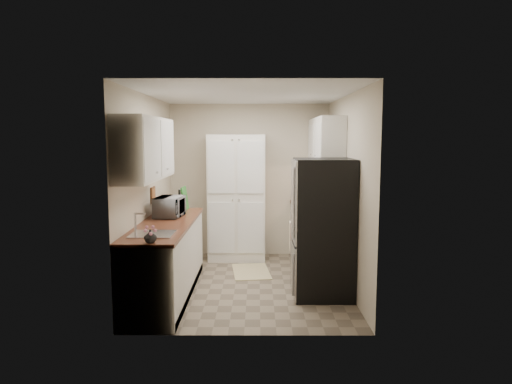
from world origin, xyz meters
TOP-DOWN VIEW (x-y plane):
  - ground at (0.00, 0.00)m, footprint 3.20×3.20m
  - room_shell at (-0.02, -0.01)m, footprint 2.64×3.24m
  - pantry_cabinet at (-0.20, 1.32)m, footprint 0.90×0.55m
  - base_cabinet_left at (-0.99, -0.43)m, footprint 0.60×2.30m
  - countertop_left at (-0.99, -0.43)m, footprint 0.63×2.33m
  - base_cabinet_right at (0.99, 1.19)m, footprint 0.60×0.80m
  - countertop_right at (0.99, 1.19)m, footprint 0.63×0.83m
  - electric_range at (0.97, 0.39)m, footprint 0.71×0.78m
  - refrigerator at (0.94, -0.41)m, footprint 0.70×0.72m
  - microwave at (-1.02, -0.03)m, footprint 0.37×0.51m
  - wine_bottle at (-0.97, 0.43)m, footprint 0.07×0.07m
  - flower_vase at (-0.92, -1.52)m, footprint 0.14×0.14m
  - cutting_board at (-0.91, 0.57)m, footprint 0.03×0.27m
  - toaster_oven at (0.94, 1.34)m, footprint 0.43×0.49m
  - fruit_basket at (0.94, 1.31)m, footprint 0.28×0.28m
  - kitchen_mat at (0.04, 0.56)m, footprint 0.60×0.88m

SIDE VIEW (x-z plane):
  - ground at x=0.00m, z-range 0.00..0.00m
  - kitchen_mat at x=0.04m, z-range 0.00..0.01m
  - base_cabinet_left at x=-0.99m, z-range 0.00..0.88m
  - base_cabinet_right at x=0.99m, z-range 0.00..0.88m
  - electric_range at x=0.97m, z-range -0.09..1.04m
  - refrigerator at x=0.94m, z-range 0.00..1.70m
  - countertop_left at x=-0.99m, z-range 0.88..0.92m
  - countertop_right at x=0.99m, z-range 0.88..0.92m
  - flower_vase at x=-0.92m, z-range 0.92..1.05m
  - pantry_cabinet at x=-0.20m, z-range 0.00..2.00m
  - toaster_oven at x=0.94m, z-range 0.92..1.16m
  - microwave at x=-1.02m, z-range 0.92..1.18m
  - wine_bottle at x=-0.97m, z-range 0.92..1.20m
  - cutting_board at x=-0.91m, z-range 0.92..1.25m
  - fruit_basket at x=0.94m, z-range 1.16..1.26m
  - room_shell at x=-0.02m, z-range 0.37..2.89m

